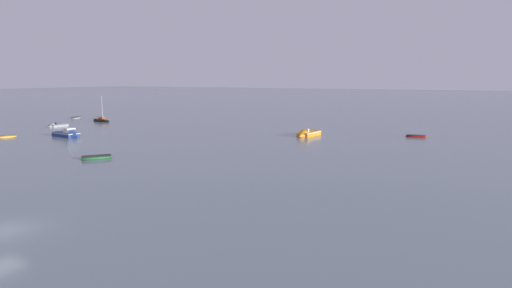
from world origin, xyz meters
The scene contains 9 objects.
ground_plane centered at (0.00, 0.00, 0.00)m, with size 800.00×800.00×0.00m, color slate.
rowboat_moored_0 centered at (14.02, 64.77, 0.15)m, with size 3.56×1.50×0.55m.
rowboat_moored_2 centered at (-16.41, 22.53, 0.16)m, with size 3.17×3.89×0.60m.
motorboat_moored_0 centered at (-53.84, 45.07, 0.20)m, with size 1.55×4.36×1.47m.
rowboat_moored_4 centered at (-66.85, 60.74, 0.17)m, with size 2.86×4.19×0.63m.
motorboat_moored_3 centered at (-37.63, 35.29, 0.35)m, with size 6.31×2.85×2.32m.
rowboat_moored_5 centered at (-46.28, 29.75, 0.13)m, with size 1.64×3.19×0.48m.
motorboat_moored_4 centered at (-2.66, 56.37, 0.28)m, with size 2.59×6.22×2.08m.
sailboat_moored_0 centered at (-55.16, 58.21, 0.27)m, with size 5.65×2.21×6.19m.
Camera 1 is at (29.32, -17.33, 10.02)m, focal length 32.63 mm.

